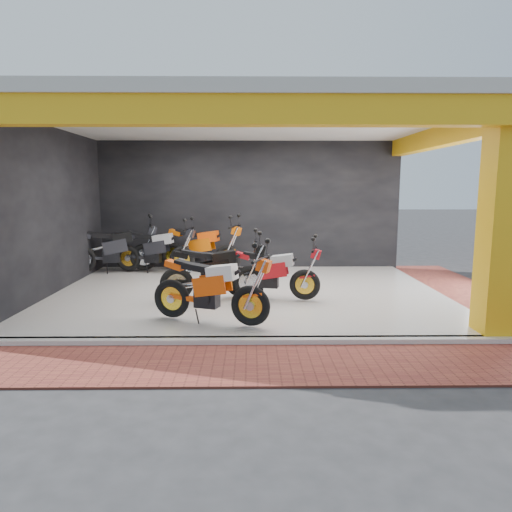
# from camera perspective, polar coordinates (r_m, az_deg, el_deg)

# --- Properties ---
(ground) EXTENTS (80.00, 80.00, 0.00)m
(ground) POSITION_cam_1_polar(r_m,az_deg,el_deg) (7.74, -1.13, -8.47)
(ground) COLOR #2D2D30
(ground) RESTS_ON ground
(showroom_floor) EXTENTS (8.00, 6.00, 0.10)m
(showroom_floor) POSITION_cam_1_polar(r_m,az_deg,el_deg) (9.66, -1.04, -4.71)
(showroom_floor) COLOR white
(showroom_floor) RESTS_ON ground
(showroom_ceiling) EXTENTS (8.40, 6.40, 0.20)m
(showroom_ceiling) POSITION_cam_1_polar(r_m,az_deg,el_deg) (9.50, -1.10, 16.62)
(showroom_ceiling) COLOR beige
(showroom_ceiling) RESTS_ON corner_column
(back_wall) EXTENTS (8.20, 0.20, 3.50)m
(back_wall) POSITION_cam_1_polar(r_m,az_deg,el_deg) (12.51, -0.97, 6.19)
(back_wall) COLOR black
(back_wall) RESTS_ON ground
(left_wall) EXTENTS (0.20, 6.20, 3.50)m
(left_wall) POSITION_cam_1_polar(r_m,az_deg,el_deg) (10.30, -24.62, 4.90)
(left_wall) COLOR black
(left_wall) RESTS_ON ground
(corner_column) EXTENTS (0.50, 0.50, 3.50)m
(corner_column) POSITION_cam_1_polar(r_m,az_deg,el_deg) (7.62, 28.31, 3.64)
(corner_column) COLOR #EBAD13
(corner_column) RESTS_ON ground
(header_beam_front) EXTENTS (8.40, 0.30, 0.40)m
(header_beam_front) POSITION_cam_1_polar(r_m,az_deg,el_deg) (6.49, -1.28, 17.71)
(header_beam_front) COLOR #EBAD13
(header_beam_front) RESTS_ON corner_column
(header_beam_right) EXTENTS (0.30, 6.40, 0.40)m
(header_beam_right) POSITION_cam_1_polar(r_m,az_deg,el_deg) (10.25, 22.60, 13.70)
(header_beam_right) COLOR #EBAD13
(header_beam_right) RESTS_ON corner_column
(floor_kerb) EXTENTS (8.00, 0.20, 0.10)m
(floor_kerb) POSITION_cam_1_polar(r_m,az_deg,el_deg) (6.76, -1.19, -10.61)
(floor_kerb) COLOR white
(floor_kerb) RESTS_ON ground
(paver_front) EXTENTS (9.00, 1.40, 0.03)m
(paver_front) POSITION_cam_1_polar(r_m,az_deg,el_deg) (6.04, -1.26, -13.35)
(paver_front) COLOR #974131
(paver_front) RESTS_ON ground
(paver_right) EXTENTS (1.40, 7.00, 0.03)m
(paver_right) POSITION_cam_1_polar(r_m,az_deg,el_deg) (10.77, 25.52, -4.36)
(paver_right) COLOR #974131
(paver_right) RESTS_ON ground
(moto_hero) EXTENTS (2.30, 1.50, 1.32)m
(moto_hero) POSITION_cam_1_polar(r_m,az_deg,el_deg) (7.07, -0.70, -3.78)
(moto_hero) COLOR #F24E0A
(moto_hero) RESTS_ON showroom_floor
(moto_row_a) EXTENTS (2.11, 1.15, 1.22)m
(moto_row_a) POSITION_cam_1_polar(r_m,az_deg,el_deg) (8.76, 6.15, -1.73)
(moto_row_a) COLOR red
(moto_row_a) RESTS_ON showroom_floor
(moto_row_b) EXTENTS (2.22, 1.05, 1.31)m
(moto_row_b) POSITION_cam_1_polar(r_m,az_deg,el_deg) (8.85, -0.93, -1.29)
(moto_row_b) COLOR black
(moto_row_b) RESTS_ON showroom_floor
(moto_row_c) EXTENTS (2.50, 1.51, 1.44)m
(moto_row_c) POSITION_cam_1_polar(r_m,az_deg,el_deg) (11.63, -3.57, 1.39)
(moto_row_c) COLOR #DE5E09
(moto_row_c) RESTS_ON showroom_floor
(moto_row_d) EXTENTS (2.48, 1.43, 1.43)m
(moto_row_d) POSITION_cam_1_polar(r_m,az_deg,el_deg) (12.14, -13.88, 1.43)
(moto_row_d) COLOR black
(moto_row_d) RESTS_ON showroom_floor
(moto_row_e) EXTENTS (2.35, 1.19, 1.37)m
(moto_row_e) POSITION_cam_1_polar(r_m,az_deg,el_deg) (11.65, -9.24, 1.14)
(moto_row_e) COLOR black
(moto_row_e) RESTS_ON showroom_floor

